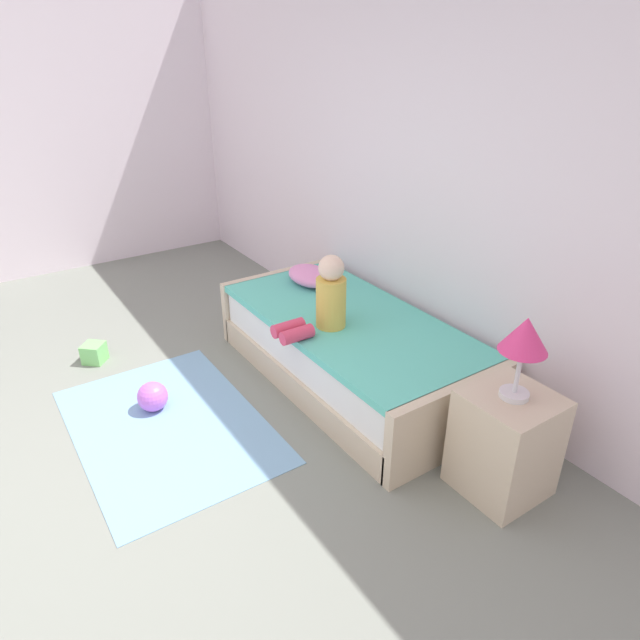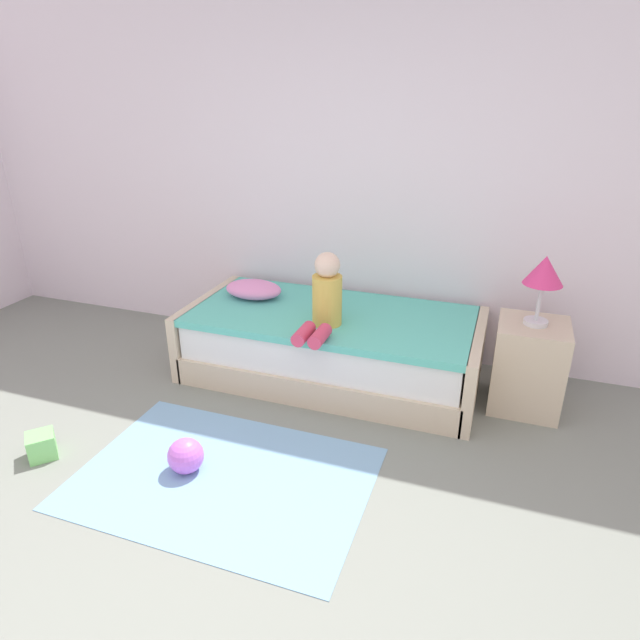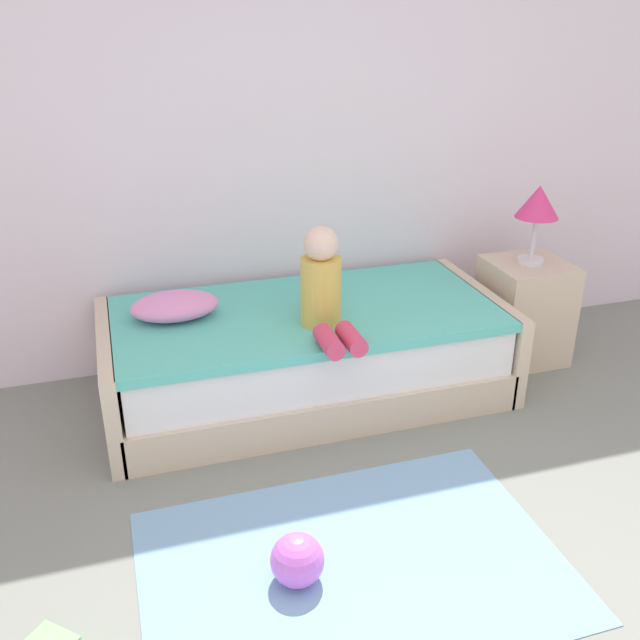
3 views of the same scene
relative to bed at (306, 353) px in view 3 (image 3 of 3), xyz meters
The scene contains 8 objects.
wall_rear 1.35m from the bed, 78.19° to the left, with size 7.20×0.10×2.90m, color white.
bed is the anchor object (origin of this frame).
nightstand 1.35m from the bed, ahead, with size 0.44×0.44×0.60m, color beige.
table_lamp 1.52m from the bed, ahead, with size 0.24×0.24×0.45m.
child_figure 0.51m from the bed, 83.53° to the right, with size 0.20×0.51×0.50m.
pillow 0.74m from the bed, behind, with size 0.44×0.30×0.13m, color #EA8CC6.
toy_ball 1.39m from the bed, 107.66° to the right, with size 0.20×0.20×0.20m, color #CC66D8.
area_rug 1.34m from the bed, 98.49° to the right, with size 1.60×1.10×0.01m, color #7AA8CC.
Camera 3 is at (-1.05, -1.23, 1.98)m, focal length 39.54 mm.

